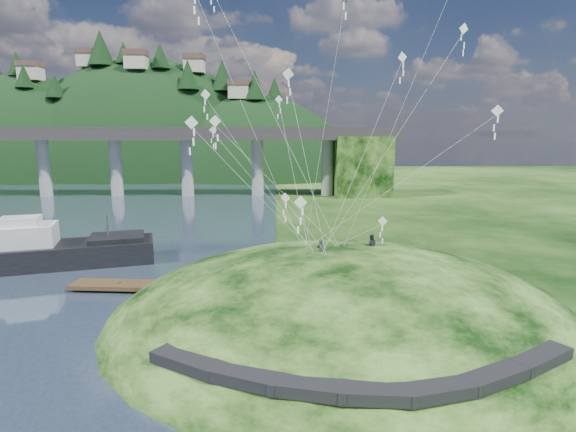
{
  "coord_description": "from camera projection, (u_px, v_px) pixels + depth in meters",
  "views": [
    {
      "loc": [
        3.03,
        -29.5,
        13.49
      ],
      "look_at": [
        4.0,
        6.0,
        7.0
      ],
      "focal_mm": 28.0,
      "sensor_mm": 36.0,
      "label": 1
    }
  ],
  "objects": [
    {
      "name": "wooden_dock",
      "position": [
        154.0,
        286.0,
        39.16
      ],
      "size": [
        14.72,
        3.58,
        1.04
      ],
      "color": "#3B2918",
      "rests_on": "ground"
    },
    {
      "name": "far_ridge",
      "position": [
        138.0,
        197.0,
        151.66
      ],
      "size": [
        153.0,
        70.0,
        94.5
      ],
      "color": "black",
      "rests_on": "ground"
    },
    {
      "name": "ground",
      "position": [
        233.0,
        330.0,
        31.35
      ],
      "size": [
        320.0,
        320.0,
        0.0
      ],
      "primitive_type": "plane",
      "color": "black",
      "rests_on": "ground"
    },
    {
      "name": "bridge",
      "position": [
        141.0,
        152.0,
        97.8
      ],
      "size": [
        160.0,
        11.0,
        15.0
      ],
      "color": "#2D2B2B",
      "rests_on": "ground"
    },
    {
      "name": "footpath",
      "position": [
        369.0,
        375.0,
        21.6
      ],
      "size": [
        22.29,
        5.84,
        0.83
      ],
      "color": "black",
      "rests_on": "ground"
    },
    {
      "name": "work_barge",
      "position": [
        49.0,
        250.0,
        46.13
      ],
      "size": [
        20.59,
        10.64,
        6.95
      ],
      "color": "black",
      "rests_on": "ground"
    },
    {
      "name": "kite_swarm",
      "position": [
        291.0,
        98.0,
        31.57
      ],
      "size": [
        20.52,
        17.63,
        20.62
      ],
      "color": "white",
      "rests_on": "ground"
    },
    {
      "name": "kite_flyers",
      "position": [
        359.0,
        235.0,
        34.57
      ],
      "size": [
        5.01,
        2.7,
        1.88
      ],
      "color": "#282B36",
      "rests_on": "ground"
    },
    {
      "name": "grass_hill",
      "position": [
        342.0,
        336.0,
        33.8
      ],
      "size": [
        36.0,
        32.0,
        13.0
      ],
      "color": "black",
      "rests_on": "ground"
    }
  ]
}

